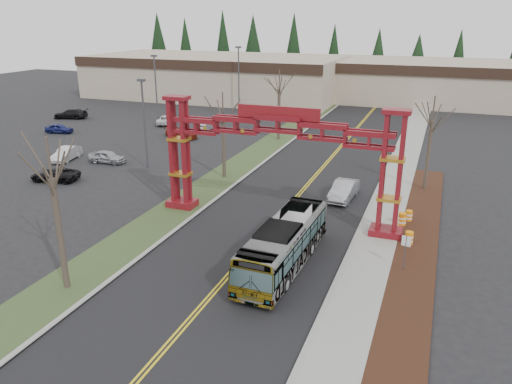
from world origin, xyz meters
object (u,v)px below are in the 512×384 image
at_px(silver_sedan, 344,190).
at_px(parked_car_near_c, 55,174).
at_px(parked_car_mid_a, 181,133).
at_px(light_pole_near, 144,118).
at_px(bare_tree_right_far, 432,121).
at_px(barrel_north, 409,216).
at_px(parked_car_mid_b, 59,128).
at_px(bare_tree_median_near, 52,180).
at_px(parked_car_near_a, 107,157).
at_px(retail_building_west, 216,76).
at_px(barrel_mid, 402,220).
at_px(parked_car_near_b, 66,154).
at_px(bare_tree_median_far, 279,90).
at_px(parked_car_far_b, 166,120).
at_px(parked_car_far_c, 71,114).
at_px(light_pole_mid, 156,84).
at_px(bare_tree_median_mid, 223,117).
at_px(gateway_arch, 278,143).
at_px(street_sign, 406,246).
at_px(barrel_south, 409,239).
at_px(transit_bus, 284,244).
at_px(parked_car_far_a, 209,125).
at_px(retail_building_east, 442,82).
at_px(light_pole_far, 239,74).

relative_size(silver_sedan, parked_car_near_c, 1.05).
bearing_deg(parked_car_mid_a, light_pole_near, -156.59).
xyz_separation_m(bare_tree_right_far, barrel_north, (-0.70, -8.00, -5.68)).
bearing_deg(parked_car_near_c, parked_car_mid_b, -151.50).
bearing_deg(bare_tree_median_near, parked_car_near_a, 121.45).
height_order(retail_building_west, barrel_north, retail_building_west).
distance_m(parked_car_mid_b, barrel_mid, 47.56).
relative_size(parked_car_near_b, light_pole_near, 0.48).
xyz_separation_m(retail_building_west, bare_tree_median_far, (22.00, -29.26, 2.34)).
bearing_deg(silver_sedan, bare_tree_median_far, 126.46).
bearing_deg(parked_car_far_b, parked_car_far_c, -14.54).
distance_m(parked_car_mid_b, light_pole_mid, 14.27).
distance_m(bare_tree_median_mid, barrel_mid, 18.74).
xyz_separation_m(gateway_arch, street_sign, (9.64, -4.87, -4.29)).
xyz_separation_m(gateway_arch, barrel_north, (9.30, 3.23, -5.53)).
xyz_separation_m(light_pole_near, barrel_north, (25.80, -5.13, -4.67)).
height_order(bare_tree_median_near, barrel_north, bare_tree_median_near).
relative_size(parked_car_far_b, barrel_north, 5.14).
height_order(parked_car_near_a, light_pole_mid, light_pole_mid).
height_order(gateway_arch, silver_sedan, gateway_arch).
bearing_deg(bare_tree_right_far, parked_car_mid_a, 161.57).
relative_size(parked_car_near_a, street_sign, 1.66).
bearing_deg(light_pole_mid, barrel_south, -38.36).
relative_size(parked_car_near_b, bare_tree_median_far, 0.50).
bearing_deg(street_sign, barrel_north, 92.38).
distance_m(parked_car_near_b, barrel_mid, 35.50).
height_order(parked_car_mid_a, barrel_north, parked_car_mid_a).
relative_size(transit_bus, parked_car_near_b, 2.50).
height_order(light_pole_mid, barrel_north, light_pole_mid).
relative_size(gateway_arch, parked_car_near_b, 4.28).
relative_size(bare_tree_median_mid, light_pole_near, 0.91).
bearing_deg(parked_car_near_b, street_sign, -31.07).
height_order(gateway_arch, parked_car_far_a, gateway_arch).
bearing_deg(light_pole_mid, barrel_mid, -35.74).
bearing_deg(parked_car_far_b, bare_tree_right_far, 135.27).
bearing_deg(parked_car_far_b, retail_building_east, -156.12).
bearing_deg(transit_bus, parked_car_mid_b, 149.29).
bearing_deg(silver_sedan, light_pole_near, 178.26).
bearing_deg(light_pole_far, parked_car_far_b, -111.77).
bearing_deg(parked_car_far_b, parked_car_far_a, 153.80).
bearing_deg(light_pole_far, barrel_north, -52.32).
distance_m(parked_car_near_b, parked_car_far_a, 20.63).
xyz_separation_m(parked_car_mid_a, light_pole_near, (3.11, -12.74, 4.49)).
height_order(gateway_arch, light_pole_far, light_pole_far).
bearing_deg(transit_bus, parked_car_far_a, 124.09).
height_order(gateway_arch, parked_car_near_c, gateway_arch).
bearing_deg(retail_building_east, bare_tree_median_mid, -108.54).
relative_size(street_sign, barrel_south, 2.32).
distance_m(gateway_arch, parked_car_mid_b, 40.55).
distance_m(bare_tree_median_near, light_pole_near, 23.49).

